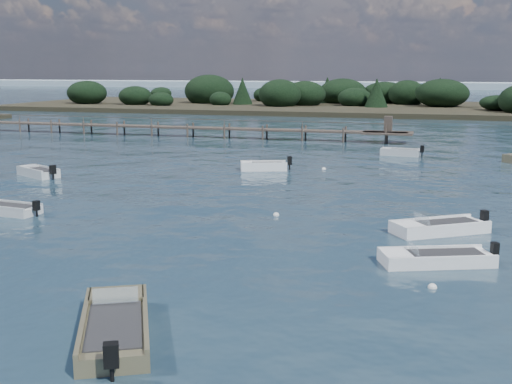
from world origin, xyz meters
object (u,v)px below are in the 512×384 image
(tender_far_white, at_px, (264,168))
(tender_far_grey, at_px, (38,174))
(dinghy_mid_white_b, at_px, (439,229))
(dinghy_mid_grey, at_px, (5,210))
(jetty, at_px, (155,127))
(tender_far_grey_b, at_px, (400,154))
(dinghy_near_olive, at_px, (115,330))
(dinghy_mid_white_a, at_px, (436,260))

(tender_far_white, bearing_deg, tender_far_grey, -153.87)
(dinghy_mid_white_b, relative_size, tender_far_grey, 1.18)
(dinghy_mid_grey, bearing_deg, tender_far_white, 62.58)
(tender_far_white, distance_m, jetty, 27.69)
(jetty, bearing_deg, dinghy_mid_white_b, -49.24)
(tender_far_grey_b, distance_m, jetty, 29.26)
(dinghy_near_olive, relative_size, dinghy_mid_white_b, 1.15)
(dinghy_near_olive, relative_size, dinghy_mid_white_a, 1.15)
(tender_far_white, xyz_separation_m, dinghy_mid_white_a, (12.61, -20.51, -0.04))
(tender_far_white, height_order, dinghy_near_olive, dinghy_near_olive)
(tender_far_white, xyz_separation_m, dinghy_mid_grey, (-9.14, -17.61, -0.04))
(jetty, bearing_deg, dinghy_mid_white_a, -52.95)
(dinghy_mid_white_a, relative_size, jetty, 0.07)
(tender_far_white, xyz_separation_m, dinghy_mid_white_b, (12.68, -15.49, -0.03))
(jetty, bearing_deg, tender_far_grey_b, -19.13)
(dinghy_near_olive, xyz_separation_m, dinghy_mid_white_a, (8.59, 9.55, -0.03))
(dinghy_mid_white_b, distance_m, tender_far_grey_b, 26.77)
(tender_far_white, relative_size, tender_far_grey, 0.99)
(dinghy_mid_white_b, relative_size, jetty, 0.07)
(tender_far_grey_b, bearing_deg, jetty, 160.87)
(dinghy_mid_white_a, bearing_deg, dinghy_near_olive, -131.97)
(dinghy_near_olive, height_order, dinghy_mid_grey, dinghy_near_olive)
(dinghy_mid_white_b, height_order, dinghy_mid_white_a, dinghy_mid_white_b)
(tender_far_grey, relative_size, jetty, 0.06)
(tender_far_grey_b, bearing_deg, tender_far_grey, -142.48)
(dinghy_mid_white_b, height_order, tender_far_grey_b, tender_far_grey_b)
(dinghy_near_olive, height_order, dinghy_mid_white_a, dinghy_near_olive)
(tender_far_grey_b, xyz_separation_m, dinghy_mid_grey, (-18.32, -28.66, -0.03))
(jetty, bearing_deg, tender_far_white, -48.20)
(dinghy_near_olive, distance_m, dinghy_mid_white_b, 16.95)
(dinghy_mid_grey, distance_m, jetty, 39.37)
(dinghy_mid_white_b, height_order, dinghy_mid_grey, dinghy_mid_white_b)
(dinghy_mid_white_a, distance_m, tender_far_grey, 30.17)
(dinghy_near_olive, relative_size, tender_far_grey_b, 1.43)
(dinghy_mid_white_b, relative_size, dinghy_mid_white_a, 0.99)
(tender_far_white, height_order, tender_far_grey_b, tender_far_white)
(tender_far_white, distance_m, dinghy_mid_white_a, 24.08)
(dinghy_mid_white_b, bearing_deg, tender_far_grey, 162.71)
(dinghy_near_olive, bearing_deg, tender_far_grey_b, 82.84)
(dinghy_near_olive, xyz_separation_m, dinghy_mid_grey, (-13.16, 12.45, -0.03))
(tender_far_white, xyz_separation_m, jetty, (-18.45, 20.63, 0.80))
(tender_far_grey_b, relative_size, dinghy_mid_grey, 0.88)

